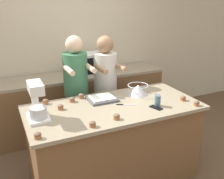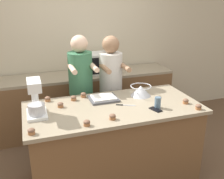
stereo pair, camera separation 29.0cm
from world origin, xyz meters
name	(u,v)px [view 1 (the left image)]	position (x,y,z in m)	size (l,w,h in m)	color
ground_plane	(114,175)	(0.00, 0.00, 0.00)	(16.00, 16.00, 0.00)	brown
back_wall	(69,45)	(0.00, 1.71, 1.35)	(10.00, 0.06, 2.70)	beige
island_counter	(114,142)	(0.00, 0.00, 0.47)	(1.95, 0.93, 0.94)	brown
back_counter	(78,102)	(0.00, 1.36, 0.47)	(2.80, 0.60, 0.93)	brown
person_left	(77,94)	(-0.21, 0.71, 0.87)	(0.33, 0.50, 1.64)	#232328
person_right	(106,90)	(0.21, 0.71, 0.86)	(0.33, 0.50, 1.61)	#232328
stand_mixer	(37,103)	(-0.82, 0.02, 1.11)	(0.20, 0.30, 0.39)	white
mixing_bowl	(138,89)	(0.42, 0.20, 1.01)	(0.26, 0.26, 0.13)	#BCBCC1
baking_tray	(102,99)	(-0.05, 0.21, 0.96)	(0.33, 0.28, 0.04)	#4C4C51
microwave_oven	(92,63)	(0.25, 1.36, 1.09)	(0.51, 0.36, 0.32)	silver
cell_phone	(156,108)	(0.40, -0.25, 0.95)	(0.11, 0.16, 0.01)	black
drinking_glass	(158,101)	(0.44, -0.20, 1.00)	(0.07, 0.07, 0.12)	slate
knife	(125,105)	(0.12, -0.02, 0.94)	(0.21, 0.11, 0.01)	#BCBCC1
cupcake_0	(183,98)	(0.81, -0.20, 0.97)	(0.07, 0.07, 0.06)	#9E6038
cupcake_1	(60,107)	(-0.56, 0.15, 0.97)	(0.07, 0.07, 0.06)	#9E6038
cupcake_2	(45,102)	(-0.68, 0.38, 0.97)	(0.07, 0.07, 0.06)	#9E6038
cupcake_3	(72,100)	(-0.39, 0.31, 0.97)	(0.07, 0.07, 0.06)	#9E6038
cupcake_4	(117,117)	(-0.12, -0.31, 0.97)	(0.07, 0.07, 0.06)	#9E6038
cupcake_5	(196,103)	(0.84, -0.38, 0.97)	(0.07, 0.07, 0.06)	#9E6038
cupcake_6	(81,96)	(-0.26, 0.37, 0.97)	(0.07, 0.07, 0.06)	#9E6038
cupcake_7	(38,135)	(-0.90, -0.36, 0.97)	(0.07, 0.07, 0.06)	#9E6038
cupcake_8	(92,124)	(-0.39, -0.36, 0.97)	(0.07, 0.07, 0.06)	#9E6038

